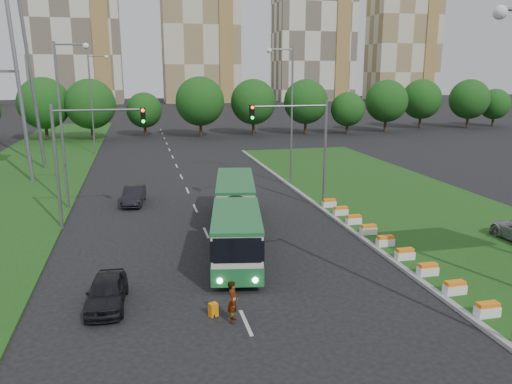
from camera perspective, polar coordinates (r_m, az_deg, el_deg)
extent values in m
plane|color=black|center=(26.89, 2.44, -8.11)|extent=(360.00, 360.00, 0.00)
cube|color=#1A4D16|center=(38.95, 17.87, -1.77)|extent=(14.00, 60.00, 0.15)
cube|color=#949494|center=(35.91, 8.31, -2.49)|extent=(0.30, 60.00, 0.18)
cube|color=#1A4D16|center=(51.26, -25.58, 1.09)|extent=(12.00, 110.00, 0.10)
cylinder|color=slate|center=(37.01, 7.89, 4.20)|extent=(0.20, 0.20, 8.00)
cylinder|color=slate|center=(35.70, 3.89, 9.78)|extent=(5.50, 0.14, 0.14)
cube|color=black|center=(35.02, -0.48, 9.08)|extent=(0.32, 0.32, 1.00)
cylinder|color=slate|center=(33.97, -21.82, 2.53)|extent=(0.20, 0.20, 8.00)
cylinder|color=slate|center=(33.22, -17.62, 8.91)|extent=(5.50, 0.14, 0.14)
cube|color=black|center=(33.16, -12.79, 8.51)|extent=(0.32, 0.32, 1.00)
cube|color=beige|center=(175.74, -20.17, 17.97)|extent=(28.00, 15.00, 52.00)
cube|color=beige|center=(176.07, -6.43, 18.34)|extent=(25.00, 15.00, 50.00)
cube|color=beige|center=(185.21, 6.58, 17.63)|extent=(27.00, 15.00, 47.00)
cube|color=beige|center=(199.43, 16.44, 15.88)|extent=(24.00, 14.00, 40.00)
cube|color=beige|center=(25.76, -0.67, -5.15)|extent=(2.37, 6.53, 2.56)
cube|color=beige|center=(33.67, -3.79, -0.70)|extent=(2.37, 7.95, 2.56)
cylinder|color=black|center=(29.36, -2.31, -2.91)|extent=(2.37, 1.18, 2.37)
cube|color=#1D6633|center=(26.05, -0.67, -6.93)|extent=(2.44, 6.58, 0.90)
cube|color=#1D6633|center=(33.88, -3.77, -2.09)|extent=(2.44, 8.00, 0.90)
cube|color=black|center=(25.63, -0.68, -4.25)|extent=(2.44, 6.58, 0.99)
cube|color=black|center=(33.56, -3.80, 0.01)|extent=(2.44, 8.00, 0.99)
imported|color=black|center=(22.90, -16.68, -10.85)|extent=(1.84, 4.05, 1.35)
imported|color=black|center=(39.53, -13.80, -0.37)|extent=(1.95, 4.32, 1.37)
imported|color=gray|center=(20.65, -2.65, -12.40)|extent=(0.60, 0.74, 1.76)
cube|color=orange|center=(21.39, -4.91, -13.25)|extent=(0.34, 0.29, 0.58)
cylinder|color=black|center=(21.36, -4.83, -13.95)|extent=(0.04, 0.13, 0.13)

